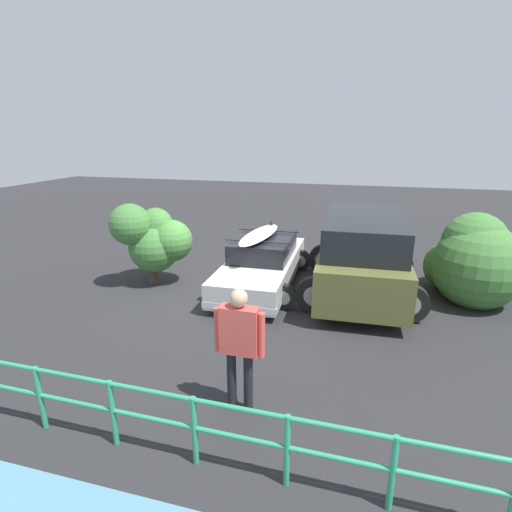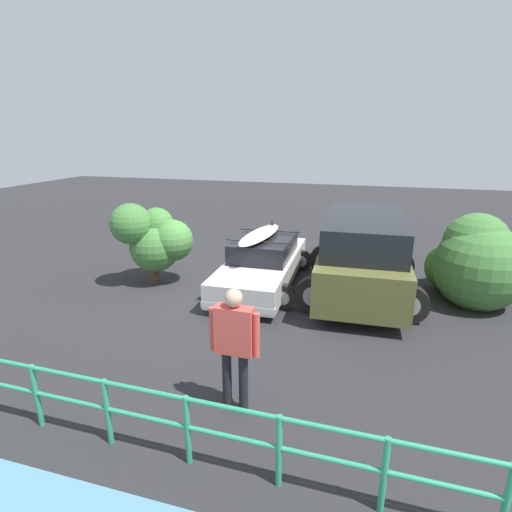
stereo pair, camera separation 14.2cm
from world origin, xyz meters
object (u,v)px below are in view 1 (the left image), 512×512
(suv_car, at_px, (362,255))
(person_bystander, at_px, (239,340))
(sedan_car, at_px, (262,262))
(bush_near_right, at_px, (474,261))
(bush_near_left, at_px, (154,237))

(suv_car, height_order, person_bystander, suv_car)
(suv_car, distance_m, person_bystander, 5.09)
(sedan_car, relative_size, bush_near_right, 1.64)
(person_bystander, distance_m, bush_near_left, 5.59)
(sedan_car, relative_size, bush_near_left, 2.07)
(person_bystander, bearing_deg, suv_car, -107.68)
(sedan_car, bearing_deg, bush_near_right, -175.06)
(suv_car, relative_size, person_bystander, 2.48)
(suv_car, distance_m, bush_near_left, 5.22)
(suv_car, xyz_separation_m, bush_near_left, (5.18, 0.60, 0.23))
(suv_car, relative_size, bush_near_right, 1.70)
(suv_car, bearing_deg, bush_near_left, 6.63)
(suv_car, bearing_deg, person_bystander, 72.32)
(bush_near_left, height_order, bush_near_right, bush_near_left)
(sedan_car, bearing_deg, bush_near_left, 13.03)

